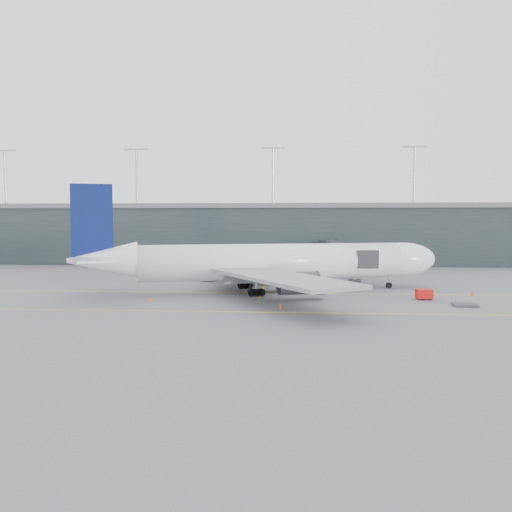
{
  "coord_description": "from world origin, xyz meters",
  "views": [
    {
      "loc": [
        9.2,
        -78.69,
        10.84
      ],
      "look_at": [
        4.21,
        -4.0,
        5.61
      ],
      "focal_mm": 35.0,
      "sensor_mm": 36.0,
      "label": 1
    }
  ],
  "objects": [
    {
      "name": "ground",
      "position": [
        0.0,
        0.0,
        0.0
      ],
      "size": [
        320.0,
        320.0,
        0.0
      ],
      "primitive_type": "plane",
      "color": "#59585D",
      "rests_on": "ground"
    },
    {
      "name": "main_aircraft",
      "position": [
        6.36,
        -2.71,
        4.52
      ],
      "size": [
        56.46,
        51.9,
        16.1
      ],
      "rotation": [
        0.0,
        0.0,
        0.28
      ],
      "color": "white",
      "rests_on": "ground"
    },
    {
      "name": "cone_tail",
      "position": [
        -9.65,
        -12.59,
        0.34
      ],
      "size": [
        0.43,
        0.43,
        0.69
      ],
      "primitive_type": "cone",
      "color": "#E5530C",
      "rests_on": "ground"
    },
    {
      "name": "cone_nose",
      "position": [
        36.0,
        -4.34,
        0.32
      ],
      "size": [
        0.4,
        0.4,
        0.64
      ],
      "primitive_type": "cone",
      "color": "#FD530E",
      "rests_on": "ground"
    },
    {
      "name": "terminal",
      "position": [
        -0.0,
        58.0,
        7.62
      ],
      "size": [
        240.0,
        36.0,
        29.0
      ],
      "color": "#1D2728",
      "rests_on": "ground"
    },
    {
      "name": "cone_wing_stbd",
      "position": [
        8.14,
        -17.7,
        0.33
      ],
      "size": [
        0.42,
        0.42,
        0.67
      ],
      "primitive_type": "cone",
      "color": "#E5450C",
      "rests_on": "ground"
    },
    {
      "name": "cone_wing_port",
      "position": [
        8.64,
        12.69,
        0.35
      ],
      "size": [
        0.44,
        0.44,
        0.69
      ],
      "primitive_type": "cone",
      "color": "#EA450D",
      "rests_on": "ground"
    },
    {
      "name": "baggage_dolly",
      "position": [
        31.61,
        -14.05,
        0.18
      ],
      "size": [
        3.19,
        2.66,
        0.3
      ],
      "primitive_type": "cube",
      "rotation": [
        0.0,
        0.0,
        -0.1
      ],
      "color": "#38383D",
      "rests_on": "ground"
    },
    {
      "name": "taxiline_b",
      "position": [
        0.0,
        -20.0,
        0.01
      ],
      "size": [
        160.0,
        0.25,
        0.02
      ],
      "primitive_type": "cube",
      "color": "yellow",
      "rests_on": "ground"
    },
    {
      "name": "taxiline_a",
      "position": [
        0.0,
        -4.0,
        0.01
      ],
      "size": [
        160.0,
        0.25,
        0.02
      ],
      "primitive_type": "cube",
      "color": "yellow",
      "rests_on": "ground"
    },
    {
      "name": "gse_cart",
      "position": [
        27.82,
        -9.07,
        0.82
      ],
      "size": [
        2.23,
        1.49,
        1.47
      ],
      "rotation": [
        0.0,
        0.0,
        0.06
      ],
      "color": "red",
      "rests_on": "ground"
    },
    {
      "name": "uld_b",
      "position": [
        -1.38,
        10.42,
        0.87
      ],
      "size": [
        1.84,
        1.48,
        1.65
      ],
      "rotation": [
        0.0,
        0.0,
        0.02
      ],
      "color": "#3E3F44",
      "rests_on": "ground"
    },
    {
      "name": "uld_a",
      "position": [
        -5.5,
        9.85,
        1.09
      ],
      "size": [
        2.71,
        2.4,
        2.08
      ],
      "rotation": [
        0.0,
        0.0,
        -0.29
      ],
      "color": "#3E3F44",
      "rests_on": "ground"
    },
    {
      "name": "jet_bridge",
      "position": [
        20.12,
        23.29,
        4.85
      ],
      "size": [
        6.16,
        44.23,
        6.48
      ],
      "rotation": [
        0.0,
        0.0,
        0.07
      ],
      "color": "#2E2E34",
      "rests_on": "ground"
    },
    {
      "name": "uld_c",
      "position": [
        1.16,
        10.17,
        0.98
      ],
      "size": [
        2.42,
        2.14,
        1.87
      ],
      "rotation": [
        0.0,
        0.0,
        0.28
      ],
      "color": "#3E3F44",
      "rests_on": "ground"
    },
    {
      "name": "taxiline_lead_main",
      "position": [
        5.0,
        20.0,
        0.01
      ],
      "size": [
        0.25,
        60.0,
        0.02
      ],
      "primitive_type": "cube",
      "color": "yellow",
      "rests_on": "ground"
    }
  ]
}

